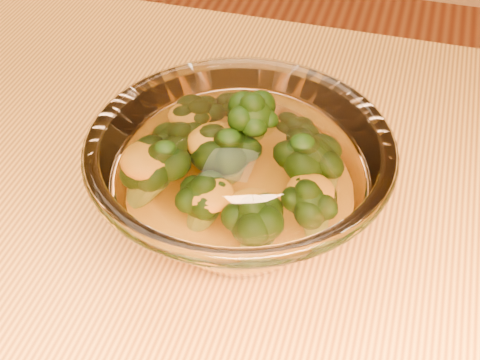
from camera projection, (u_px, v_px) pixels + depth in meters
name	position (u px, v px, depth m)	size (l,w,h in m)	color
table	(144.00, 349.00, 0.57)	(1.20, 0.80, 0.75)	gold
glass_bowl	(240.00, 185.00, 0.50)	(0.22, 0.22, 0.10)	white
cheese_sauce	(240.00, 205.00, 0.51)	(0.12, 0.12, 0.03)	orange
broccoli_heap	(235.00, 164.00, 0.49)	(0.16, 0.15, 0.08)	black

